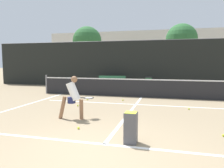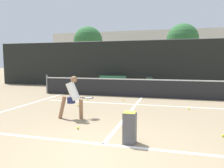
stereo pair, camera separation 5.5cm
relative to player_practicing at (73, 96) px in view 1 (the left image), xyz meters
The scene contains 22 objects.
ground_plane 2.86m from the player_practicing, 54.75° to the right, with size 100.00×100.00×0.00m, color #937F60.
court_baseline_near 2.55m from the player_practicing, 49.32° to the right, with size 11.00×0.10×0.01m, color white.
court_service_line 3.34m from the player_practicing, 60.78° to the left, with size 8.25×0.10×0.01m, color white.
court_center_mark 2.31m from the player_practicing, 43.18° to the left, with size 0.10×6.68×0.01m, color white.
court_sideline_left 3.36m from the player_practicing, 152.94° to the left, with size 0.10×7.68×0.01m, color white.
net 5.09m from the player_practicing, 71.79° to the left, with size 11.09×0.09×1.07m.
fence_back 9.09m from the player_practicing, 79.88° to the left, with size 24.00×0.06×3.31m.
player_practicing is the anchor object (origin of this frame).
tennis_ball_scattered_0 2.10m from the player_practicing, 109.68° to the left, with size 0.07×0.07×0.07m, color #D1E033.
tennis_ball_scattered_1 3.49m from the player_practicing, 103.65° to the left, with size 0.07×0.07×0.07m, color #D1E033.
tennis_ball_scattered_2 1.96m from the player_practicing, 128.52° to the left, with size 0.07×0.07×0.07m, color #D1E033.
tennis_ball_scattered_3 4.36m from the player_practicing, ahead, with size 0.07×0.07×0.07m, color #D1E033.
tennis_ball_scattered_4 3.76m from the player_practicing, 76.47° to the left, with size 0.07×0.07×0.07m, color #D1E033.
tennis_ball_scattered_5 4.45m from the player_practicing, 32.41° to the left, with size 0.07×0.07×0.07m, color #D1E033.
tennis_ball_scattered_6 1.35m from the player_practicing, 58.69° to the right, with size 0.07×0.07×0.07m, color #D1E033.
ball_hopper 2.71m from the player_practicing, 37.17° to the right, with size 0.28×0.28×0.71m.
courtside_bench 8.20m from the player_practicing, 96.09° to the left, with size 1.90×0.57×0.86m.
trash_bin 8.33m from the player_practicing, 78.65° to the left, with size 0.47×0.47×0.83m.
parked_car 13.06m from the player_practicing, 89.15° to the left, with size 1.63×4.57×1.46m.
tree_west 19.86m from the player_practicing, 109.76° to the left, with size 3.41×3.41×6.00m.
tree_mid 19.31m from the player_practicing, 77.45° to the left, with size 3.35×3.35×5.89m.
building_far 28.59m from the player_practicing, 86.80° to the left, with size 36.00×2.40×6.55m, color beige.
Camera 1 is at (1.35, -4.07, 1.82)m, focal length 35.00 mm.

